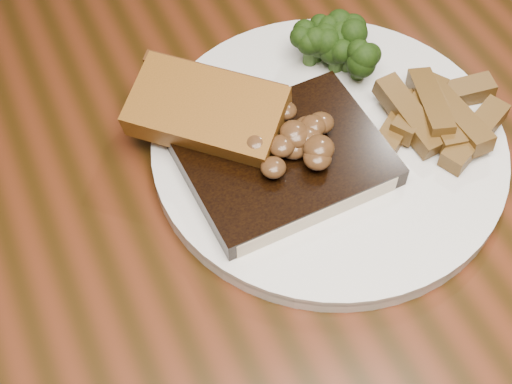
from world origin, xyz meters
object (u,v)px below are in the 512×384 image
steak (284,161)px  dining_table (248,273)px  potato_wedges (422,119)px  garlic_bread (208,128)px  plate (328,148)px

steak → dining_table: bearing=-156.0°
dining_table → potato_wedges: (0.16, 0.01, 0.12)m
steak → garlic_bread: garlic_bread is taller
steak → potato_wedges: bearing=-6.3°
plate → potato_wedges: size_ratio=2.98×
dining_table → potato_wedges: 0.20m
plate → potato_wedges: bearing=-12.4°
plate → dining_table: bearing=-161.9°
plate → garlic_bread: bearing=152.1°
steak → garlic_bread: bearing=126.2°
steak → garlic_bread: (-0.04, 0.05, 0.00)m
steak → plate: bearing=7.9°
plate → potato_wedges: (0.07, -0.02, 0.02)m
dining_table → steak: steak is taller
garlic_bread → dining_table: bearing=-46.2°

